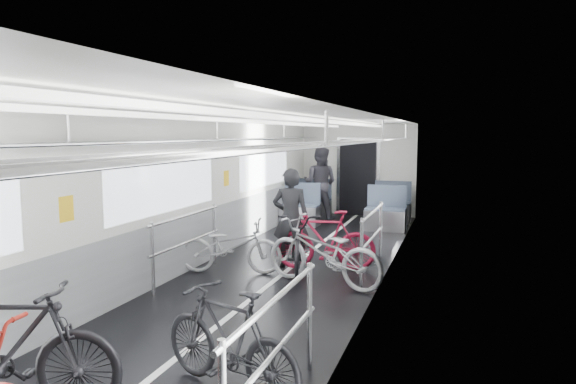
# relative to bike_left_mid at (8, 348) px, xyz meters

# --- Properties ---
(car_shell) EXTENTS (3.02, 14.01, 2.41)m
(car_shell) POSITION_rel_bike_left_mid_xyz_m (0.70, 5.31, 0.60)
(car_shell) COLOR black
(car_shell) RESTS_ON ground
(bike_left_mid) EXTENTS (1.82, 1.02, 1.05)m
(bike_left_mid) POSITION_rel_bike_left_mid_xyz_m (0.00, 0.00, 0.00)
(bike_left_mid) COLOR black
(bike_left_mid) RESTS_ON floor
(bike_left_far) EXTENTS (1.69, 0.90, 0.84)m
(bike_left_far) POSITION_rel_bike_left_mid_xyz_m (-0.08, 4.21, -0.11)
(bike_left_far) COLOR #9C9BA0
(bike_left_far) RESTS_ON floor
(bike_right_near) EXTENTS (1.57, 0.91, 0.91)m
(bike_right_near) POSITION_rel_bike_left_mid_xyz_m (1.47, 0.84, -0.07)
(bike_right_near) COLOR black
(bike_right_near) RESTS_ON floor
(bike_right_mid) EXTENTS (1.95, 1.12, 0.97)m
(bike_right_mid) POSITION_rel_bike_left_mid_xyz_m (1.44, 4.02, -0.04)
(bike_right_mid) COLOR #ACADB1
(bike_right_mid) RESTS_ON floor
(bike_right_far) EXTENTS (1.64, 0.76, 0.95)m
(bike_right_far) POSITION_rel_bike_left_mid_xyz_m (1.26, 4.88, -0.05)
(bike_right_far) COLOR #A21431
(bike_right_far) RESTS_ON floor
(bike_aisle) EXTENTS (1.05, 1.92, 0.95)m
(bike_aisle) POSITION_rel_bike_left_mid_xyz_m (0.90, 4.74, -0.05)
(bike_aisle) COLOR black
(bike_aisle) RESTS_ON floor
(person_standing) EXTENTS (0.65, 0.49, 1.61)m
(person_standing) POSITION_rel_bike_left_mid_xyz_m (0.69, 4.84, 0.28)
(person_standing) COLOR black
(person_standing) RESTS_ON floor
(person_seated) EXTENTS (0.95, 0.78, 1.82)m
(person_seated) POSITION_rel_bike_left_mid_xyz_m (-0.08, 9.57, 0.38)
(person_seated) COLOR #323038
(person_seated) RESTS_ON floor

